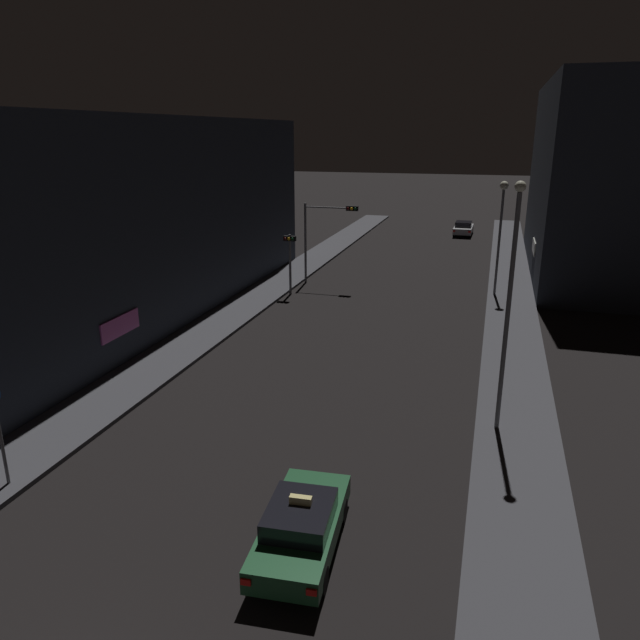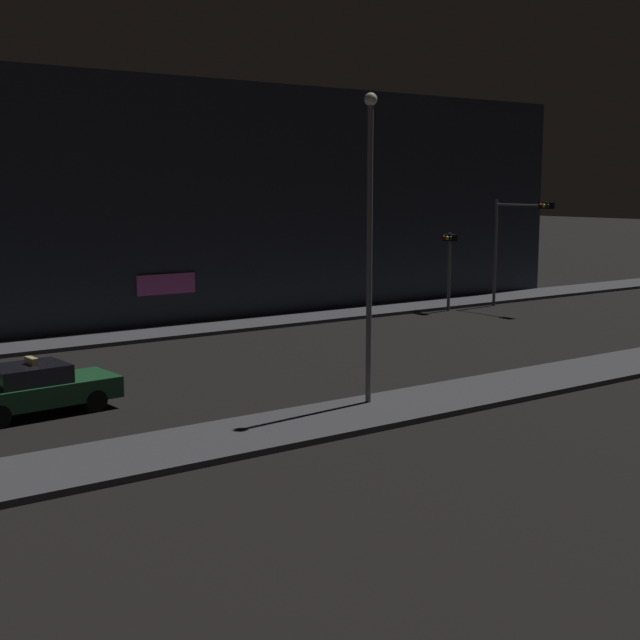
{
  "view_description": "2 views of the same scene",
  "coord_description": "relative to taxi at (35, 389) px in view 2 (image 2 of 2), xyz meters",
  "views": [
    {
      "loc": [
        6.43,
        -5.56,
        10.27
      ],
      "look_at": [
        -0.46,
        17.95,
        2.5
      ],
      "focal_mm": 33.48,
      "sensor_mm": 36.0,
      "label": 1
    },
    {
      "loc": [
        26.3,
        -0.69,
        6.26
      ],
      "look_at": [
        0.95,
        17.3,
        1.54
      ],
      "focal_mm": 49.37,
      "sensor_mm": 36.0,
      "label": 2
    }
  ],
  "objects": [
    {
      "name": "sidewalk_left",
      "position": [
        -10.19,
        26.81,
        -0.65
      ],
      "size": [
        2.91,
        70.83,
        0.16
      ],
      "primitive_type": "cube",
      "color": "#424247",
      "rests_on": "ground_plane"
    },
    {
      "name": "building_facade_left",
      "position": [
        -15.83,
        16.58,
        4.79
      ],
      "size": [
        8.45,
        35.1,
        11.05
      ],
      "color": "#282D38",
      "rests_on": "ground_plane"
    },
    {
      "name": "taxi",
      "position": [
        0.0,
        0.0,
        0.0
      ],
      "size": [
        2.14,
        4.57,
        1.62
      ],
      "color": "#1E512D",
      "rests_on": "ground_plane"
    },
    {
      "name": "traffic_light_overhead",
      "position": [
        -7.13,
        27.03,
        3.27
      ],
      "size": [
        3.78,
        0.41,
        5.59
      ],
      "color": "slate",
      "rests_on": "ground_plane"
    },
    {
      "name": "traffic_light_left_kerb",
      "position": [
        -8.49,
        23.72,
        2.08
      ],
      "size": [
        0.8,
        0.42,
        3.96
      ],
      "color": "slate",
      "rests_on": "ground_plane"
    },
    {
      "name": "street_lamp_near_block",
      "position": [
        4.73,
        8.02,
        4.35
      ],
      "size": [
        0.36,
        0.36,
        8.63
      ],
      "color": "slate",
      "rests_on": "sidewalk_right"
    }
  ]
}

